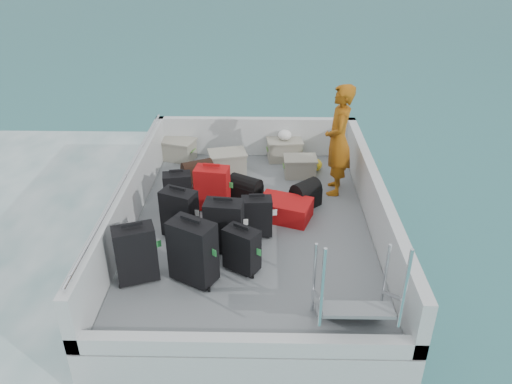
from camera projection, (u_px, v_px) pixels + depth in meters
ground at (252, 258)px, 7.46m from camera, size 160.00×160.00×0.00m
ferry_hull at (252, 242)px, 7.32m from camera, size 3.60×5.00×0.60m
deck at (252, 224)px, 7.17m from camera, size 3.30×4.70×0.02m
deck_fittings at (277, 213)px, 6.70m from camera, size 3.60×5.00×0.90m
suitcase_0 at (136, 255)px, 5.88m from camera, size 0.54×0.42×0.74m
suitcase_1 at (180, 214)px, 6.72m from camera, size 0.53×0.43×0.70m
suitcase_2 at (178, 192)px, 7.38m from camera, size 0.44×0.31×0.59m
suitcase_3 at (193, 252)px, 5.86m from camera, size 0.62×0.53×0.81m
suitcase_4 at (224, 226)px, 6.43m from camera, size 0.52×0.34×0.72m
suitcase_5 at (212, 189)px, 7.38m from camera, size 0.52×0.36×0.67m
suitcase_6 at (242, 250)px, 6.09m from camera, size 0.49×0.43×0.58m
suitcase_7 at (257, 217)px, 6.77m from camera, size 0.43×0.26×0.58m
suitcase_8 at (285, 209)px, 7.23m from camera, size 0.86×0.71×0.29m
duffel_0 at (198, 175)px, 8.16m from camera, size 0.57×0.48×0.32m
duffel_1 at (246, 192)px, 7.67m from camera, size 0.56×0.50×0.32m
duffel_2 at (305, 196)px, 7.54m from camera, size 0.51×0.51×0.32m
crate_0 at (178, 150)px, 9.02m from camera, size 0.66×0.54×0.34m
crate_1 at (228, 163)px, 8.52m from camera, size 0.67×0.53×0.36m
crate_2 at (284, 150)px, 9.00m from camera, size 0.62×0.46×0.35m
crate_3 at (300, 167)px, 8.43m from camera, size 0.53×0.37×0.31m
yellow_bag at (314, 165)px, 8.63m from camera, size 0.28×0.26×0.22m
white_bag at (285, 137)px, 8.87m from camera, size 0.24×0.24×0.18m
passenger at (338, 140)px, 7.61m from camera, size 0.49×0.69×1.75m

